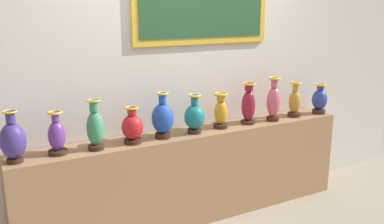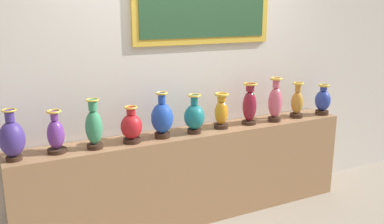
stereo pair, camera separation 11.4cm
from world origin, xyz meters
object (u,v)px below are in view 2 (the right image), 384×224
vase_jade (94,127)px  vase_rose (275,102)px  vase_indigo (12,139)px  vase_amber (221,112)px  vase_ochre (297,102)px  vase_teal (195,117)px  vase_burgundy (249,105)px  vase_crimson (131,127)px  vase_cobalt (323,101)px  vase_sapphire (162,118)px  vase_violet (56,135)px

vase_jade → vase_rose: size_ratio=0.92×
vase_indigo → vase_amber: 1.79m
vase_amber → vase_ochre: bearing=-0.8°
vase_teal → vase_ochre: 1.18m
vase_jade → vase_burgundy: size_ratio=1.01×
vase_crimson → vase_rose: 1.48m
vase_amber → vase_cobalt: size_ratio=1.04×
vase_teal → vase_sapphire: bearing=178.3°
vase_violet → vase_cobalt: 2.69m
vase_indigo → vase_rose: vase_rose is taller
vase_indigo → vase_crimson: size_ratio=1.25×
vase_amber → vase_rose: (0.59, -0.03, 0.04)m
vase_jade → vase_rose: bearing=0.2°
vase_crimson → vase_sapphire: size_ratio=0.77×
vase_sapphire → vase_rose: bearing=-0.8°
vase_indigo → vase_jade: size_ratio=0.96×
vase_indigo → vase_burgundy: bearing=0.8°
vase_jade → vase_amber: bearing=1.8°
vase_teal → vase_amber: 0.29m
vase_sapphire → vase_burgundy: bearing=1.0°
vase_teal → vase_rose: bearing=-0.4°
vase_violet → vase_sapphire: bearing=-0.9°
vase_rose → vase_ochre: (0.30, 0.02, -0.04)m
vase_teal → vase_rose: vase_rose is taller
vase_rose → vase_ochre: size_ratio=1.21×
vase_sapphire → vase_ochre: size_ratio=1.11×
vase_sapphire → vase_burgundy: same height
vase_teal → vase_cobalt: vase_teal is taller
vase_violet → vase_burgundy: vase_burgundy is taller
vase_teal → vase_cobalt: (1.50, -0.02, -0.00)m
vase_crimson → vase_ochre: size_ratio=0.85×
vase_crimson → vase_burgundy: size_ratio=0.77×
vase_indigo → vase_sapphire: bearing=0.7°
vase_indigo → vase_cobalt: bearing=-0.2°
vase_violet → vase_cobalt: (2.69, -0.04, 0.00)m
vase_crimson → vase_ochre: (1.77, 0.02, 0.02)m
vase_burgundy → vase_indigo: bearing=-179.2°
vase_jade → vase_burgundy: 1.51m
vase_jade → vase_ochre: (2.09, 0.03, -0.02)m
vase_sapphire → vase_rose: size_ratio=0.92×
vase_rose → vase_cobalt: size_ratio=1.36×
vase_sapphire → vase_rose: vase_rose is taller
vase_sapphire → vase_cobalt: 1.81m
vase_jade → vase_burgundy: bearing=1.4°
vase_jade → vase_cobalt: vase_jade is taller
vase_burgundy → vase_ochre: 0.58m
vase_violet → vase_amber: 1.48m
vase_ochre → vase_amber: bearing=179.2°
vase_violet → vase_amber: (1.48, 0.00, 0.01)m
vase_crimson → vase_violet: bearing=177.6°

